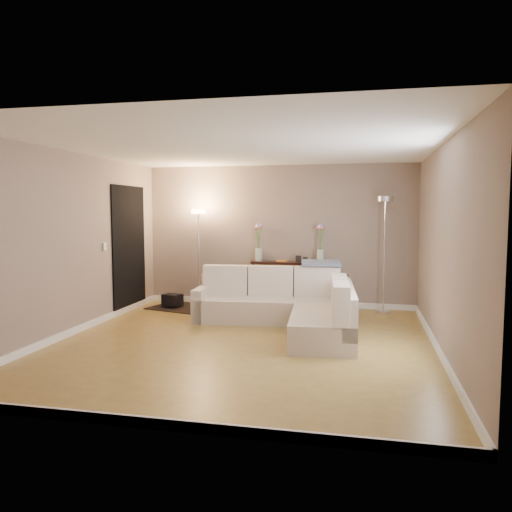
% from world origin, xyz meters
% --- Properties ---
extents(floor, '(5.00, 5.50, 0.01)m').
position_xyz_m(floor, '(0.00, 0.00, -0.01)').
color(floor, olive).
rests_on(floor, ground).
extents(ceiling, '(5.00, 5.50, 0.01)m').
position_xyz_m(ceiling, '(0.00, 0.00, 2.60)').
color(ceiling, white).
rests_on(ceiling, ground).
extents(wall_back, '(5.00, 0.02, 2.60)m').
position_xyz_m(wall_back, '(0.00, 2.76, 1.30)').
color(wall_back, gray).
rests_on(wall_back, ground).
extents(wall_front, '(5.00, 0.02, 2.60)m').
position_xyz_m(wall_front, '(0.00, -2.76, 1.30)').
color(wall_front, gray).
rests_on(wall_front, ground).
extents(wall_left, '(0.02, 5.50, 2.60)m').
position_xyz_m(wall_left, '(-2.51, 0.00, 1.30)').
color(wall_left, gray).
rests_on(wall_left, ground).
extents(wall_right, '(0.02, 5.50, 2.60)m').
position_xyz_m(wall_right, '(2.51, 0.00, 1.30)').
color(wall_right, gray).
rests_on(wall_right, ground).
extents(baseboard_back, '(5.00, 0.03, 0.10)m').
position_xyz_m(baseboard_back, '(0.00, 2.73, 0.05)').
color(baseboard_back, white).
rests_on(baseboard_back, ground).
extents(baseboard_front, '(5.00, 0.03, 0.10)m').
position_xyz_m(baseboard_front, '(0.00, -2.73, 0.05)').
color(baseboard_front, white).
rests_on(baseboard_front, ground).
extents(baseboard_left, '(0.03, 5.50, 0.10)m').
position_xyz_m(baseboard_left, '(-2.48, 0.00, 0.05)').
color(baseboard_left, white).
rests_on(baseboard_left, ground).
extents(baseboard_right, '(0.03, 5.50, 0.10)m').
position_xyz_m(baseboard_right, '(2.48, 0.00, 0.05)').
color(baseboard_right, white).
rests_on(baseboard_right, ground).
extents(doorway, '(0.02, 1.20, 2.20)m').
position_xyz_m(doorway, '(-2.48, 1.70, 1.10)').
color(doorway, black).
rests_on(doorway, ground).
extents(switch_plate, '(0.02, 0.08, 0.12)m').
position_xyz_m(switch_plate, '(-2.48, 0.85, 1.20)').
color(switch_plate, white).
rests_on(switch_plate, ground).
extents(sectional_sofa, '(2.63, 2.41, 0.87)m').
position_xyz_m(sectional_sofa, '(0.49, 1.05, 0.32)').
color(sectional_sofa, beige).
rests_on(sectional_sofa, floor).
extents(throw_blanket, '(0.66, 0.44, 0.08)m').
position_xyz_m(throw_blanket, '(0.88, 1.69, 0.92)').
color(throw_blanket, slate).
rests_on(throw_blanket, sectional_sofa).
extents(console_table, '(1.38, 0.44, 0.84)m').
position_xyz_m(console_table, '(0.13, 2.64, 0.47)').
color(console_table, black).
rests_on(console_table, floor).
extents(leaning_mirror, '(0.96, 0.10, 0.75)m').
position_xyz_m(leaning_mirror, '(0.23, 2.81, 1.21)').
color(leaning_mirror, black).
rests_on(leaning_mirror, console_table).
extents(table_decor, '(0.58, 0.14, 0.14)m').
position_xyz_m(table_decor, '(0.21, 2.60, 0.86)').
color(table_decor, orange).
rests_on(table_decor, console_table).
extents(flower_vase_left, '(0.16, 0.13, 0.72)m').
position_xyz_m(flower_vase_left, '(-0.36, 2.67, 1.13)').
color(flower_vase_left, silver).
rests_on(flower_vase_left, console_table).
extents(flower_vase_right, '(0.16, 0.13, 0.72)m').
position_xyz_m(flower_vase_right, '(0.79, 2.60, 1.13)').
color(flower_vase_right, silver).
rests_on(flower_vase_right, console_table).
extents(floor_lamp_lit, '(0.31, 0.31, 1.79)m').
position_xyz_m(floor_lamp_lit, '(-1.43, 2.40, 1.27)').
color(floor_lamp_lit, silver).
rests_on(floor_lamp_lit, floor).
extents(floor_lamp_unlit, '(0.36, 0.36, 2.01)m').
position_xyz_m(floor_lamp_unlit, '(1.90, 2.39, 1.42)').
color(floor_lamp_unlit, silver).
rests_on(floor_lamp_unlit, floor).
extents(charcoal_rug, '(1.37, 1.17, 0.02)m').
position_xyz_m(charcoal_rug, '(-1.62, 2.10, 0.01)').
color(charcoal_rug, black).
rests_on(charcoal_rug, floor).
extents(black_bag, '(0.38, 0.32, 0.21)m').
position_xyz_m(black_bag, '(-1.83, 2.06, 0.15)').
color(black_bag, black).
rests_on(black_bag, charcoal_rug).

